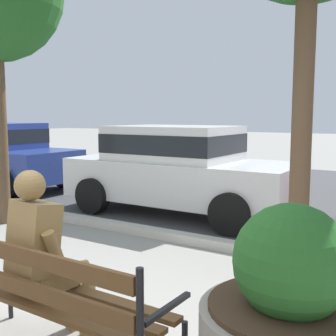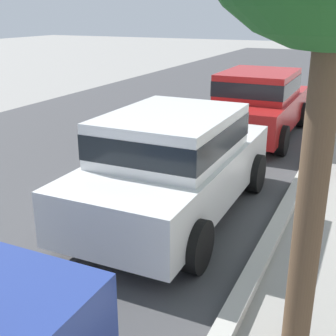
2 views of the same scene
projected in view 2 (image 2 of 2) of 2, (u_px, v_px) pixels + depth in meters
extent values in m
cube|color=#424244|center=(67.00, 158.00, 9.11)|extent=(60.00, 9.00, 0.01)
cube|color=#B2AFA8|center=(295.00, 192.00, 7.26)|extent=(60.00, 0.20, 0.12)
cylinder|color=brown|center=(311.00, 200.00, 3.51)|extent=(0.24, 0.24, 2.90)
cube|color=silver|center=(176.00, 175.00, 6.45)|extent=(4.10, 1.70, 0.70)
cube|color=silver|center=(172.00, 134.00, 6.10)|extent=(2.13, 1.57, 0.60)
cube|color=black|center=(172.00, 134.00, 6.10)|extent=(2.14, 1.58, 0.33)
cylinder|color=black|center=(163.00, 159.00, 8.02)|extent=(0.64, 0.22, 0.64)
cylinder|color=black|center=(255.00, 173.00, 7.35)|extent=(0.64, 0.22, 0.64)
cylinder|color=black|center=(74.00, 218.00, 5.74)|extent=(0.64, 0.22, 0.64)
cylinder|color=black|center=(196.00, 246.00, 5.07)|extent=(0.64, 0.22, 0.64)
cube|color=#B21E1E|center=(258.00, 111.00, 10.58)|extent=(4.10, 1.70, 0.70)
cube|color=#B21E1E|center=(258.00, 84.00, 10.24)|extent=(2.13, 1.57, 0.60)
cube|color=black|center=(258.00, 84.00, 10.24)|extent=(2.14, 1.58, 0.33)
cylinder|color=black|center=(239.00, 109.00, 12.15)|extent=(0.64, 0.22, 0.64)
cylinder|color=black|center=(302.00, 115.00, 11.48)|extent=(0.64, 0.22, 0.64)
cylinder|color=black|center=(205.00, 132.00, 9.88)|extent=(0.64, 0.22, 0.64)
cylinder|color=black|center=(282.00, 140.00, 9.20)|extent=(0.64, 0.22, 0.64)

